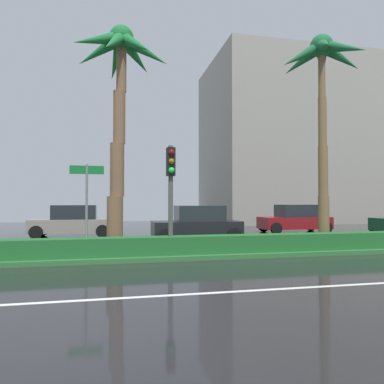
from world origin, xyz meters
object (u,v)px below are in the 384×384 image
at_px(palm_tree_centre_left, 120,78).
at_px(palm_tree_centre, 322,75).
at_px(car_in_traffic_leading, 73,221).
at_px(traffic_signal_median_right, 171,179).
at_px(car_in_traffic_second, 197,224).
at_px(street_name_sign, 87,197).
at_px(car_in_traffic_third, 295,219).

relative_size(palm_tree_centre_left, palm_tree_centre, 0.98).
xyz_separation_m(palm_tree_centre, car_in_traffic_leading, (-10.39, 7.64, -6.23)).
relative_size(traffic_signal_median_right, car_in_traffic_second, 0.85).
height_order(palm_tree_centre, street_name_sign, palm_tree_centre).
xyz_separation_m(street_name_sign, car_in_traffic_leading, (-1.30, 8.21, -1.25)).
distance_m(palm_tree_centre_left, car_in_traffic_third, 13.98).
bearing_deg(car_in_traffic_third, car_in_traffic_second, 24.56).
distance_m(palm_tree_centre, car_in_traffic_leading, 14.33).
bearing_deg(palm_tree_centre_left, car_in_traffic_second, 43.15).
distance_m(traffic_signal_median_right, car_in_traffic_second, 5.82).
xyz_separation_m(traffic_signal_median_right, car_in_traffic_third, (9.13, 8.29, -1.85)).
bearing_deg(traffic_signal_median_right, street_name_sign, 173.69).
relative_size(traffic_signal_median_right, street_name_sign, 1.22).
bearing_deg(car_in_traffic_second, car_in_traffic_third, -155.44).
relative_size(palm_tree_centre, car_in_traffic_third, 1.99).
bearing_deg(traffic_signal_median_right, palm_tree_centre_left, 138.07).
distance_m(palm_tree_centre, car_in_traffic_third, 10.08).
xyz_separation_m(palm_tree_centre_left, street_name_sign, (-1.08, -1.21, -4.46)).
distance_m(palm_tree_centre, street_name_sign, 10.38).
distance_m(traffic_signal_median_right, street_name_sign, 2.84).
height_order(street_name_sign, car_in_traffic_leading, street_name_sign).
bearing_deg(palm_tree_centre_left, car_in_traffic_leading, 108.74).
distance_m(street_name_sign, car_in_traffic_second, 6.96).
bearing_deg(street_name_sign, car_in_traffic_second, 44.37).
relative_size(palm_tree_centre, car_in_traffic_leading, 1.99).
bearing_deg(palm_tree_centre_left, traffic_signal_median_right, -41.93).
bearing_deg(palm_tree_centre, street_name_sign, -176.42).
distance_m(palm_tree_centre_left, car_in_traffic_second, 7.75).
xyz_separation_m(palm_tree_centre, car_in_traffic_second, (-4.20, 4.22, -6.23)).
relative_size(palm_tree_centre, street_name_sign, 2.85).
xyz_separation_m(palm_tree_centre, car_in_traffic_third, (2.79, 7.41, -6.23)).
bearing_deg(palm_tree_centre, palm_tree_centre_left, 175.45).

